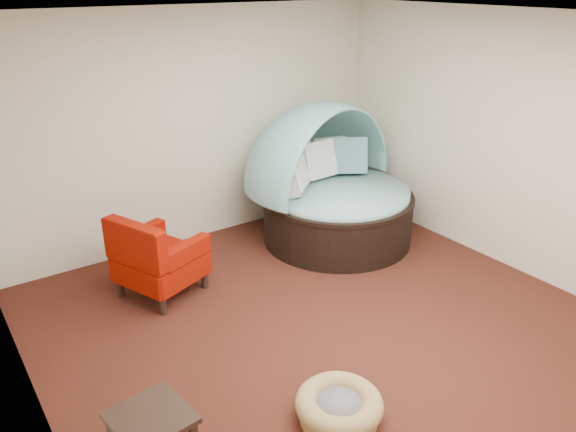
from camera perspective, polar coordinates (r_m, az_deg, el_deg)
floor at (r=5.51m, az=3.65°, el=-10.93°), size 5.00×5.00×0.00m
wall_back at (r=6.89m, az=-9.19°, el=8.78°), size 5.00×0.00×5.00m
wall_left at (r=3.93m, az=-25.77°, el=-4.79°), size 0.00×5.00×5.00m
wall_right at (r=6.66m, az=21.23°, el=6.97°), size 0.00×5.00×5.00m
ceiling at (r=4.57m, az=4.59°, el=19.51°), size 5.00×5.00×0.00m
canopy_daybed at (r=6.94m, az=4.42°, el=3.86°), size 2.27×2.22×1.71m
pet_basket at (r=4.46m, az=5.20°, el=-18.74°), size 0.82×0.82×0.23m
red_armchair at (r=5.93m, az=-13.23°, el=-4.24°), size 1.00×1.00×0.90m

